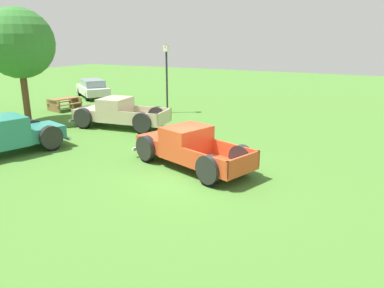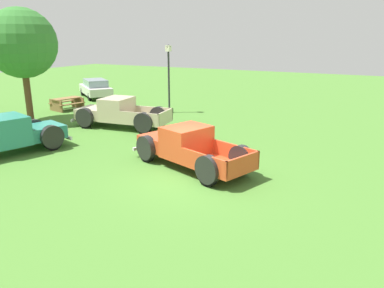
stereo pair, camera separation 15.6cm
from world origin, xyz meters
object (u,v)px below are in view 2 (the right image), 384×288
(pickup_truck_behind_right, at_px, (116,113))
(oak_tree_center, at_px, (22,43))
(pickup_truck_foreground, at_px, (185,147))
(lamp_post_far, at_px, (169,77))
(pickup_truck_behind_left, at_px, (10,135))
(sedan_distant_a, at_px, (96,88))
(picnic_table, at_px, (67,102))

(pickup_truck_behind_right, xyz_separation_m, oak_tree_center, (-1.14, 5.23, 3.51))
(pickup_truck_behind_right, bearing_deg, pickup_truck_foreground, -120.85)
(lamp_post_far, bearing_deg, pickup_truck_behind_left, 172.05)
(pickup_truck_behind_right, xyz_separation_m, sedan_distant_a, (7.10, 7.73, -0.00))
(picnic_table, bearing_deg, pickup_truck_behind_right, -111.31)
(pickup_truck_behind_right, relative_size, sedan_distant_a, 1.19)
(pickup_truck_behind_left, xyz_separation_m, pickup_truck_behind_right, (5.63, -0.95, 0.00))
(lamp_post_far, distance_m, oak_tree_center, 8.37)
(lamp_post_far, height_order, picnic_table, lamp_post_far)
(sedan_distant_a, relative_size, lamp_post_far, 1.06)
(pickup_truck_behind_left, relative_size, oak_tree_center, 0.88)
(pickup_truck_behind_right, bearing_deg, oak_tree_center, 102.32)
(pickup_truck_foreground, bearing_deg, picnic_table, 63.64)
(pickup_truck_foreground, height_order, oak_tree_center, oak_tree_center)
(lamp_post_far, bearing_deg, pickup_truck_foreground, -145.63)
(pickup_truck_behind_left, distance_m, sedan_distant_a, 14.42)
(picnic_table, distance_m, oak_tree_center, 5.16)
(pickup_truck_foreground, relative_size, pickup_truck_behind_right, 0.98)
(pickup_truck_foreground, xyz_separation_m, oak_tree_center, (2.52, 11.37, 3.55))
(pickup_truck_behind_left, relative_size, picnic_table, 2.60)
(pickup_truck_behind_left, height_order, pickup_truck_behind_right, pickup_truck_behind_right)
(pickup_truck_foreground, xyz_separation_m, picnic_table, (5.98, 12.06, -0.22))
(pickup_truck_foreground, distance_m, sedan_distant_a, 17.56)
(pickup_truck_behind_right, bearing_deg, lamp_post_far, -5.97)
(pickup_truck_behind_left, distance_m, picnic_table, 9.38)
(pickup_truck_behind_right, relative_size, lamp_post_far, 1.27)
(sedan_distant_a, height_order, oak_tree_center, oak_tree_center)
(pickup_truck_foreground, height_order, pickup_truck_behind_left, pickup_truck_behind_left)
(lamp_post_far, bearing_deg, oak_tree_center, 135.17)
(oak_tree_center, bearing_deg, pickup_truck_behind_right, -77.68)
(picnic_table, bearing_deg, lamp_post_far, -70.28)
(pickup_truck_behind_right, height_order, sedan_distant_a, pickup_truck_behind_right)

